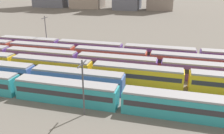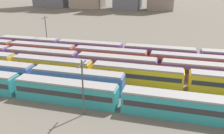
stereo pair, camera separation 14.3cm
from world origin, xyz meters
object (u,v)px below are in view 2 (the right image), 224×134
object	(u,v)px
train_track_0	(66,91)
catenary_pole_2	(83,85)
train_track_2	(92,70)
train_track_3	(117,64)
train_track_4	(110,56)
train_track_5	(123,51)
catenary_pole_1	(46,31)

from	to	relation	value
train_track_0	catenary_pole_2	size ratio (longest dim) A/B	10.40
train_track_2	train_track_3	bearing A→B (deg)	52.60
train_track_3	train_track_4	world-z (taller)	same
train_track_2	train_track_5	world-z (taller)	same
train_track_0	train_track_2	world-z (taller)	same
train_track_0	catenary_pole_1	world-z (taller)	catenary_pole_1
catenary_pole_1	catenary_pole_2	world-z (taller)	catenary_pole_1
train_track_2	catenary_pole_1	size ratio (longest dim) A/B	7.61
train_track_3	catenary_pole_1	distance (m)	28.31
train_track_4	train_track_5	xyz separation A→B (m)	(2.20, 5.20, 0.00)
train_track_5	catenary_pole_1	world-z (taller)	catenary_pole_1
train_track_2	train_track_5	size ratio (longest dim) A/B	1.00
train_track_0	train_track_3	size ratio (longest dim) A/B	1.00
catenary_pole_2	train_track_3	bearing A→B (deg)	88.16
train_track_2	train_track_4	world-z (taller)	same
train_track_0	train_track_2	xyz separation A→B (m)	(1.09, 10.40, 0.00)
train_track_0	catenary_pole_1	bearing A→B (deg)	124.52
train_track_3	catenary_pole_2	bearing A→B (deg)	-91.84
train_track_3	catenary_pole_2	world-z (taller)	catenary_pole_2
train_track_5	catenary_pole_1	bearing A→B (deg)	173.54
train_track_4	catenary_pole_2	size ratio (longest dim) A/B	10.40
train_track_4	catenary_pole_2	world-z (taller)	catenary_pole_2
train_track_3	catenary_pole_1	bearing A→B (deg)	152.13
train_track_5	catenary_pole_1	size ratio (longest dim) A/B	7.61
train_track_4	catenary_pole_2	xyz separation A→B (m)	(2.31, -23.98, 3.13)
train_track_2	train_track_3	size ratio (longest dim) A/B	0.80
train_track_4	train_track_5	distance (m)	5.65
train_track_4	train_track_3	bearing A→B (deg)	-60.71
train_track_0	train_track_5	bearing A→B (deg)	80.50
train_track_4	catenary_pole_1	world-z (taller)	catenary_pole_1
train_track_3	catenary_pole_2	xyz separation A→B (m)	(-0.60, -18.78, 3.13)
train_track_2	train_track_3	distance (m)	6.55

